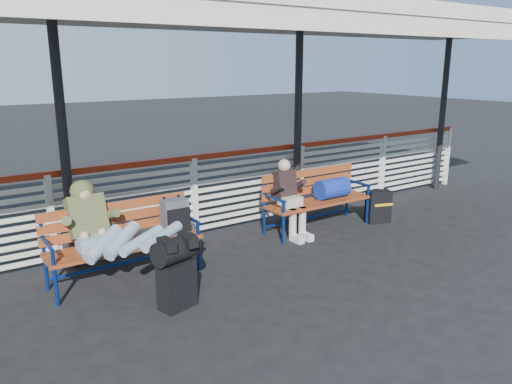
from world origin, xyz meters
TOP-DOWN VIEW (x-y plane):
  - ground at (0.00, 0.00)m, footprint 60.00×60.00m
  - fence at (0.00, 1.90)m, footprint 12.08×0.08m
  - canopy at (-0.00, 0.87)m, footprint 12.60×3.60m
  - luggage_stack at (-1.19, 0.01)m, footprint 0.52×0.38m
  - bench_left at (-1.21, 1.05)m, footprint 1.80×0.56m
  - bench_right at (1.86, 1.18)m, footprint 1.80×0.56m
  - traveler_man at (-1.54, 0.70)m, footprint 0.94×1.64m
  - companion_person at (1.20, 1.16)m, footprint 0.32×0.66m
  - suitcase_side at (2.80, 0.87)m, footprint 0.43×0.34m

SIDE VIEW (x-z plane):
  - ground at x=0.00m, z-range 0.00..0.00m
  - suitcase_side at x=2.80m, z-range 0.00..0.53m
  - luggage_stack at x=-1.19m, z-range 0.03..0.82m
  - bench_right at x=1.86m, z-range 0.12..1.04m
  - bench_left at x=-1.21m, z-range 0.13..1.05m
  - companion_person at x=1.20m, z-range 0.02..1.17m
  - fence at x=0.00m, z-range 0.04..1.28m
  - traveler_man at x=-1.54m, z-range 0.30..1.07m
  - canopy at x=0.00m, z-range 1.46..4.62m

